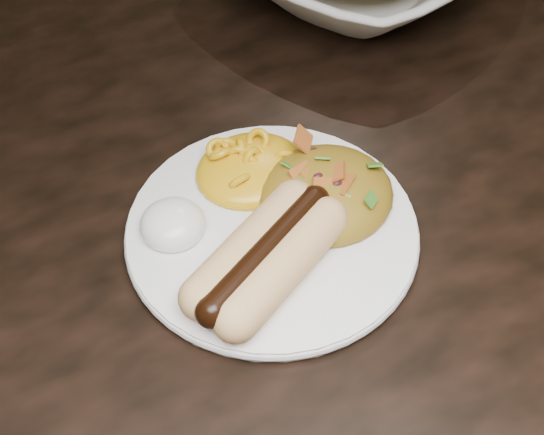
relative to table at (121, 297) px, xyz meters
name	(u,v)px	position (x,y,z in m)	size (l,w,h in m)	color
table	(121,297)	(0.00, 0.00, 0.00)	(1.60, 0.90, 0.75)	black
plate	(272,231)	(0.12, -0.07, 0.10)	(0.23, 0.23, 0.01)	white
hotdog	(266,256)	(0.09, -0.10, 0.12)	(0.12, 0.11, 0.03)	#F7B06C
mac_and_cheese	(251,158)	(0.13, -0.01, 0.12)	(0.09, 0.08, 0.04)	yellow
sour_cream	(172,218)	(0.05, -0.04, 0.12)	(0.05, 0.05, 0.03)	white
taco_salad	(327,184)	(0.17, -0.06, 0.12)	(0.11, 0.10, 0.05)	#AB3C0E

